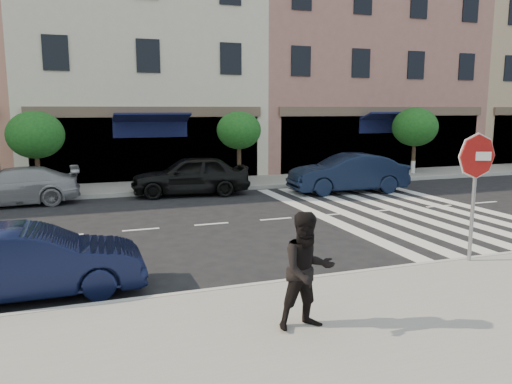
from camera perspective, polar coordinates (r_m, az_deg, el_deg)
name	(u,v)px	position (r m, az deg, el deg)	size (l,w,h in m)	color
ground	(259,265)	(10.77, 0.30, -8.29)	(120.00, 120.00, 0.00)	black
sidewalk_near	(347,335)	(7.57, 10.37, -15.83)	(60.00, 4.50, 0.15)	gray
sidewalk_far	(170,186)	(21.18, -9.86, 0.64)	(60.00, 3.00, 0.15)	gray
building_centre	(136,65)	(26.90, -13.52, 13.97)	(11.00, 9.00, 11.00)	beige
building_east_mid	(345,53)	(30.74, 10.11, 15.37)	(13.00, 9.00, 13.00)	#B2756A
building_east_far	(509,68)	(38.38, 26.96, 12.56)	(12.00, 9.00, 12.00)	tan
street_tree_wb	(35,135)	(20.53, -23.90, 5.96)	(2.10, 2.10, 3.06)	#473323
street_tree_c	(239,131)	(21.47, -1.97, 7.02)	(1.90, 1.90, 3.04)	#473323
street_tree_ea	(415,127)	(25.66, 17.71, 7.06)	(2.20, 2.20, 3.19)	#473323
stop_sign	(476,169)	(11.07, 23.86, 2.40)	(0.88, 0.38, 2.67)	gray
walker	(307,271)	(7.24, 5.89, -8.96)	(0.83, 0.65, 1.72)	black
car_near_mid	(31,262)	(9.66, -24.35, -7.32)	(1.35, 3.87, 1.28)	black
car_far_left	(11,187)	(19.07, -26.18, 0.56)	(1.81, 4.46, 1.29)	#939297
car_far_mid	(190,175)	(19.33, -7.50, 1.91)	(1.80, 4.47, 1.52)	black
car_far_right	(348,173)	(20.09, 10.44, 2.13)	(1.62, 4.65, 1.53)	black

